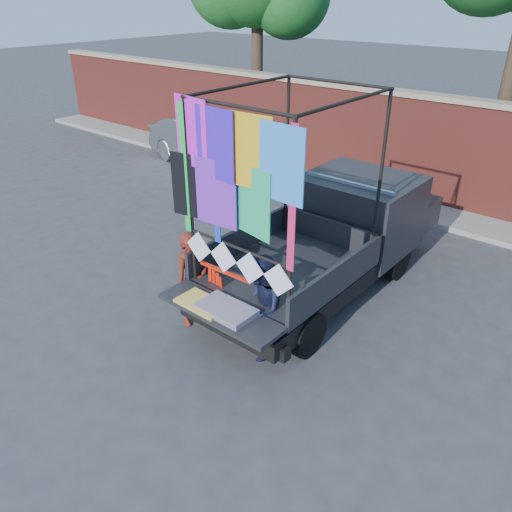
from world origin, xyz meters
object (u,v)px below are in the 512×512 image
Objects in this scene: pickup_truck at (341,233)px; sedan at (207,143)px; man at (262,308)px; woman at (193,279)px.

sedan is at bearing 154.48° from pickup_truck.
pickup_truck reaches higher than sedan.
man is at bearing -120.43° from sedan.
pickup_truck reaches higher than man.
woman is (5.49, -5.78, 0.06)m from sedan.
pickup_truck is 3.55× the size of man.
man is (1.32, 0.05, 0.02)m from woman.
sedan is (-6.48, 3.09, -0.18)m from pickup_truck.
man reaches higher than woman.
man reaches higher than sedan.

